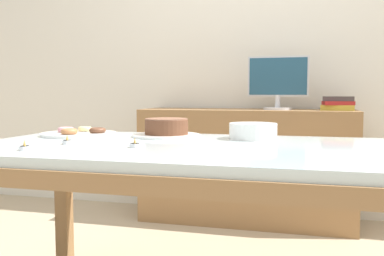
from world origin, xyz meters
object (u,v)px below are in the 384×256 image
at_px(book_stack, 338,104).
at_px(tealight_near_front, 135,145).
at_px(tealight_right_edge, 25,148).
at_px(computer_monitor, 278,83).
at_px(cake_chocolate_round, 166,129).
at_px(tealight_centre, 67,142).
at_px(pastry_platter, 79,133).
at_px(plate_stack, 253,131).

distance_m(book_stack, tealight_near_front, 1.83).
bearing_deg(tealight_right_edge, computer_monitor, 67.10).
relative_size(cake_chocolate_round, tealight_centre, 7.84).
height_order(pastry_platter, tealight_near_front, pastry_platter).
bearing_deg(plate_stack, tealight_right_edge, -141.08).
bearing_deg(book_stack, tealight_near_front, -116.78).
height_order(book_stack, tealight_centre, book_stack).
bearing_deg(computer_monitor, tealight_near_front, -104.34).
distance_m(plate_stack, tealight_right_edge, 0.94).
relative_size(book_stack, tealight_right_edge, 5.90).
height_order(computer_monitor, cake_chocolate_round, computer_monitor).
xyz_separation_m(pastry_platter, tealight_centre, (0.13, -0.33, -0.00)).
bearing_deg(pastry_platter, tealight_centre, -67.61).
xyz_separation_m(book_stack, plate_stack, (-0.44, -1.21, -0.10)).
xyz_separation_m(tealight_centre, tealight_right_edge, (-0.04, -0.21, 0.00)).
relative_size(tealight_centre, tealight_right_edge, 1.00).
bearing_deg(pastry_platter, computer_monitor, 56.12).
bearing_deg(book_stack, pastry_platter, -134.73).
relative_size(cake_chocolate_round, pastry_platter, 0.89).
distance_m(pastry_platter, tealight_right_edge, 0.54).
relative_size(plate_stack, tealight_right_edge, 5.25).
relative_size(book_stack, cake_chocolate_round, 0.75).
bearing_deg(computer_monitor, pastry_platter, -123.88).
xyz_separation_m(cake_chocolate_round, plate_stack, (0.40, 0.01, -0.00)).
xyz_separation_m(book_stack, tealight_near_front, (-0.82, -1.63, -0.12)).
relative_size(pastry_platter, tealight_centre, 8.84).
xyz_separation_m(tealight_centre, tealight_near_front, (0.30, -0.03, 0.00)).
relative_size(tealight_near_front, tealight_right_edge, 1.00).
distance_m(book_stack, cake_chocolate_round, 1.48).
distance_m(book_stack, tealight_centre, 1.96).
bearing_deg(computer_monitor, book_stack, 0.20).
relative_size(plate_stack, tealight_centre, 5.25).
distance_m(tealight_near_front, tealight_right_edge, 0.39).
relative_size(computer_monitor, cake_chocolate_round, 1.35).
bearing_deg(pastry_platter, book_stack, 45.27).
height_order(computer_monitor, tealight_centre, computer_monitor).
bearing_deg(tealight_centre, tealight_right_edge, -101.96).
bearing_deg(tealight_centre, plate_stack, 29.17).
xyz_separation_m(pastry_platter, plate_stack, (0.82, 0.06, 0.02)).
bearing_deg(pastry_platter, plate_stack, 3.95).
distance_m(pastry_platter, plate_stack, 0.82).
height_order(plate_stack, tealight_right_edge, plate_stack).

